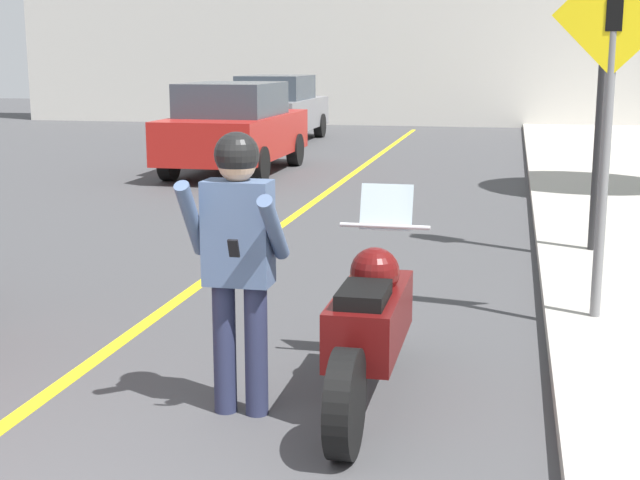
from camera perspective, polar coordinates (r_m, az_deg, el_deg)
road_center_line at (r=9.47m, az=-5.86°, el=-1.49°), size 0.12×36.00×0.01m
motorcycle at (r=5.65m, az=3.26°, el=-5.31°), size 0.62×2.33×1.29m
person_biker at (r=5.28m, az=-5.27°, el=-0.31°), size 0.59×0.47×1.72m
crossing_sign at (r=7.18m, az=17.97°, el=8.29°), size 0.91×0.08×2.79m
traffic_light at (r=9.78m, az=17.96°, el=13.72°), size 0.26×0.30×3.55m
parked_car_red at (r=16.80m, az=-5.47°, el=7.19°), size 1.88×4.20×1.68m
parked_car_grey at (r=23.15m, az=-2.74°, el=8.44°), size 1.88×4.20×1.68m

